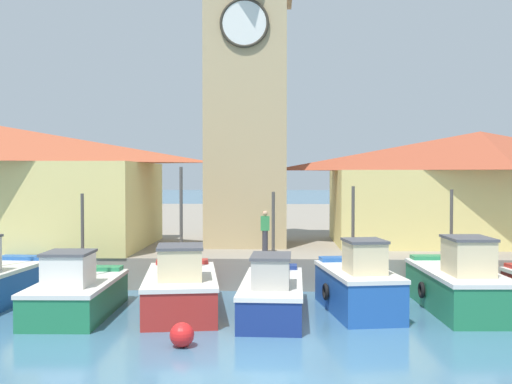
{
  "coord_description": "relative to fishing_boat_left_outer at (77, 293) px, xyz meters",
  "views": [
    {
      "loc": [
        0.4,
        -12.6,
        4.18
      ],
      "look_at": [
        -0.49,
        10.68,
        3.5
      ],
      "focal_mm": 42.0,
      "sensor_mm": 36.0,
      "label": 1
    }
  ],
  "objects": [
    {
      "name": "fishing_boat_mid_right",
      "position": [
        11.52,
        1.05,
        0.13
      ],
      "size": [
        2.21,
        5.21,
        3.71
      ],
      "color": "#237A4C",
      "rests_on": "ground"
    },
    {
      "name": "fishing_boat_mid_left",
      "position": [
        5.8,
        0.27,
        -0.02
      ],
      "size": [
        1.97,
        5.23,
        3.65
      ],
      "color": "navy",
      "rests_on": "ground"
    },
    {
      "name": "warehouse_right",
      "position": [
        14.78,
        9.0,
        2.99
      ],
      "size": [
        13.02,
        5.93,
        4.9
      ],
      "color": "#E5D17A",
      "rests_on": "quay_wharf"
    },
    {
      "name": "fishing_boat_left_outer",
      "position": [
        0.0,
        0.0,
        0.0
      ],
      "size": [
        2.25,
        4.5,
        3.6
      ],
      "color": "#237A4C",
      "rests_on": "ground"
    },
    {
      "name": "clock_tower",
      "position": [
        4.62,
        8.28,
        7.61
      ],
      "size": [
        3.89,
        3.89,
        15.14
      ],
      "color": "tan",
      "rests_on": "quay_wharf"
    },
    {
      "name": "fishing_boat_left_inner",
      "position": [
        3.02,
        0.58,
        0.06
      ],
      "size": [
        2.8,
        5.15,
        4.42
      ],
      "color": "#AD2823",
      "rests_on": "ground"
    },
    {
      "name": "dock_worker_near_tower",
      "position": [
        5.47,
        5.68,
        1.33
      ],
      "size": [
        0.34,
        0.22,
        1.62
      ],
      "color": "#33333D",
      "rests_on": "quay_wharf"
    },
    {
      "name": "quay_wharf",
      "position": [
        5.6,
        23.85,
        -0.09
      ],
      "size": [
        120.0,
        40.0,
        1.16
      ],
      "primitive_type": "cube",
      "color": "gray",
      "rests_on": "ground"
    },
    {
      "name": "fishing_boat_center",
      "position": [
        8.4,
        0.72,
        0.13
      ],
      "size": [
        2.41,
        4.33,
        3.82
      ],
      "color": "#2356A8",
      "rests_on": "ground"
    },
    {
      "name": "ground_plane",
      "position": [
        5.6,
        -4.83,
        -0.67
      ],
      "size": [
        300.0,
        300.0,
        0.0
      ],
      "primitive_type": "plane",
      "color": "teal"
    },
    {
      "name": "mooring_buoy",
      "position": [
        3.66,
        -3.15,
        -0.37
      ],
      "size": [
        0.6,
        0.6,
        0.6
      ],
      "primitive_type": "sphere",
      "color": "red",
      "rests_on": "ground"
    }
  ]
}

